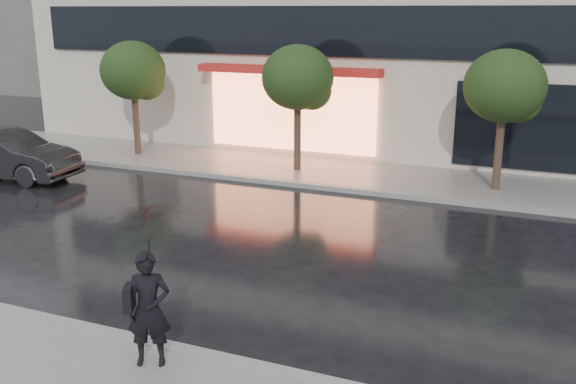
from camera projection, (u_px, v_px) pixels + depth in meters
The scene contains 9 objects.
ground at pixel (241, 332), 10.29m from camera, with size 120.00×120.00×0.00m, color black.
sidewalk_far at pixel (392, 179), 19.38m from camera, with size 60.00×3.50×0.12m, color slate.
curb_near at pixel (210, 358), 9.38m from camera, with size 60.00×0.25×0.14m, color gray.
curb_far at pixel (377, 193), 17.82m from camera, with size 60.00×0.25×0.14m, color gray.
tree_far_west at pixel (135, 73), 21.68m from camera, with size 2.20×2.20×3.99m.
tree_mid_west at pixel (300, 80), 19.48m from camera, with size 2.20×2.20×3.99m.
tree_mid_east at pixel (507, 89), 17.27m from camera, with size 2.20×2.20×3.99m.
parked_car at pixel (6, 155), 19.43m from camera, with size 1.57×4.50×1.48m, color black.
pedestrian_with_umbrella at pixel (148, 263), 8.74m from camera, with size 1.23×1.24×2.37m.
Camera 1 is at (4.25, -8.28, 4.99)m, focal length 40.00 mm.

